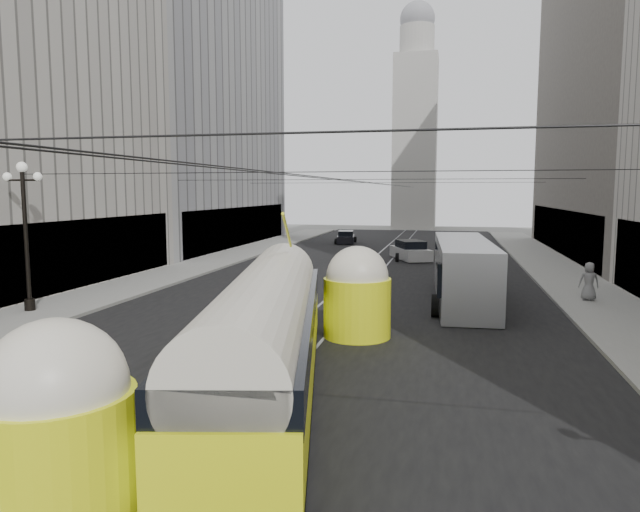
% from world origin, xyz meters
% --- Properties ---
extents(road, '(20.00, 85.00, 0.02)m').
position_xyz_m(road, '(0.00, 32.50, 0.00)').
color(road, black).
rests_on(road, ground).
extents(sidewalk_left, '(4.00, 72.00, 0.15)m').
position_xyz_m(sidewalk_left, '(-12.00, 36.00, 0.07)').
color(sidewalk_left, gray).
rests_on(sidewalk_left, ground).
extents(sidewalk_right, '(4.00, 72.00, 0.15)m').
position_xyz_m(sidewalk_right, '(12.00, 36.00, 0.07)').
color(sidewalk_right, gray).
rests_on(sidewalk_right, ground).
extents(rail_left, '(0.12, 85.00, 0.04)m').
position_xyz_m(rail_left, '(-0.75, 32.50, 0.00)').
color(rail_left, gray).
rests_on(rail_left, ground).
extents(rail_right, '(0.12, 85.00, 0.04)m').
position_xyz_m(rail_right, '(0.75, 32.50, 0.00)').
color(rail_right, gray).
rests_on(rail_right, ground).
extents(building_left_far, '(12.60, 28.60, 28.60)m').
position_xyz_m(building_left_far, '(-19.99, 48.00, 14.31)').
color(building_left_far, '#999999').
rests_on(building_left_far, ground).
extents(distant_tower, '(6.00, 6.00, 31.36)m').
position_xyz_m(distant_tower, '(0.00, 80.00, 14.97)').
color(distant_tower, '#B2AFA8').
rests_on(distant_tower, ground).
extents(lamppost_left_mid, '(1.86, 0.44, 6.37)m').
position_xyz_m(lamppost_left_mid, '(-12.60, 18.00, 3.74)').
color(lamppost_left_mid, black).
rests_on(lamppost_left_mid, sidewalk_left).
extents(catenary, '(25.00, 72.00, 0.23)m').
position_xyz_m(catenary, '(0.12, 31.49, 5.88)').
color(catenary, black).
rests_on(catenary, ground).
extents(streetcar, '(5.18, 15.18, 3.38)m').
position_xyz_m(streetcar, '(0.50, 10.90, 1.65)').
color(streetcar, '#F5FF16').
rests_on(streetcar, ground).
extents(city_bus, '(2.96, 11.63, 2.93)m').
position_xyz_m(city_bus, '(5.76, 25.14, 1.60)').
color(city_bus, '#A5A6AA').
rests_on(city_bus, ground).
extents(sedan_white_far, '(3.61, 5.14, 1.50)m').
position_xyz_m(sedan_white_far, '(2.17, 41.40, 0.68)').
color(sedan_white_far, white).
rests_on(sedan_white_far, ground).
extents(sedan_dark_far, '(2.25, 4.26, 1.28)m').
position_xyz_m(sedan_dark_far, '(-5.22, 54.09, 0.58)').
color(sedan_dark_far, black).
rests_on(sedan_dark_far, ground).
extents(pedestrian_sidewalk_right, '(0.91, 0.59, 1.81)m').
position_xyz_m(pedestrian_sidewalk_right, '(11.56, 25.86, 1.06)').
color(pedestrian_sidewalk_right, gray).
rests_on(pedestrian_sidewalk_right, sidewalk_right).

